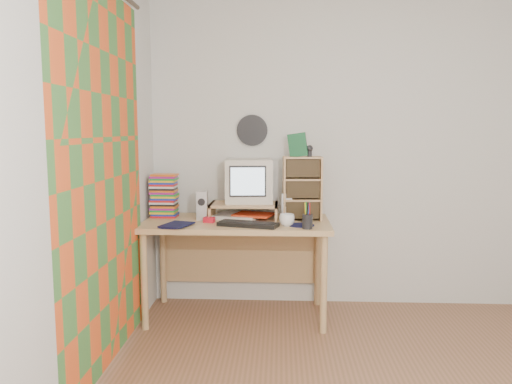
# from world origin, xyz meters

# --- Properties ---
(back_wall) EXTENTS (3.50, 0.00, 3.50)m
(back_wall) POSITION_xyz_m (0.00, 1.75, 1.25)
(back_wall) COLOR silver
(back_wall) RESTS_ON floor
(left_wall) EXTENTS (0.00, 3.50, 3.50)m
(left_wall) POSITION_xyz_m (-1.75, 0.00, 1.25)
(left_wall) COLOR silver
(left_wall) RESTS_ON floor
(curtain) EXTENTS (0.00, 2.20, 2.20)m
(curtain) POSITION_xyz_m (-1.71, 0.48, 1.15)
(curtain) COLOR #E65520
(curtain) RESTS_ON left_wall
(wall_disc) EXTENTS (0.25, 0.02, 0.25)m
(wall_disc) POSITION_xyz_m (-0.93, 1.73, 1.43)
(wall_disc) COLOR black
(wall_disc) RESTS_ON back_wall
(desk) EXTENTS (1.40, 0.70, 0.75)m
(desk) POSITION_xyz_m (-1.03, 1.44, 0.62)
(desk) COLOR tan
(desk) RESTS_ON floor
(monitor_riser) EXTENTS (0.52, 0.30, 0.12)m
(monitor_riser) POSITION_xyz_m (-0.98, 1.48, 0.84)
(monitor_riser) COLOR tan
(monitor_riser) RESTS_ON desk
(crt_monitor) EXTENTS (0.38, 0.38, 0.34)m
(crt_monitor) POSITION_xyz_m (-0.95, 1.53, 1.04)
(crt_monitor) COLOR beige
(crt_monitor) RESTS_ON monitor_riser
(speaker_left) EXTENTS (0.08, 0.08, 0.22)m
(speaker_left) POSITION_xyz_m (-1.29, 1.42, 0.86)
(speaker_left) COLOR silver
(speaker_left) RESTS_ON desk
(speaker_right) EXTENTS (0.08, 0.08, 0.21)m
(speaker_right) POSITION_xyz_m (-0.65, 1.43, 0.85)
(speaker_right) COLOR silver
(speaker_right) RESTS_ON desk
(keyboard) EXTENTS (0.45, 0.25, 0.03)m
(keyboard) POSITION_xyz_m (-0.93, 1.17, 0.76)
(keyboard) COLOR black
(keyboard) RESTS_ON desk
(dvd_stack) EXTENTS (0.20, 0.14, 0.28)m
(dvd_stack) POSITION_xyz_m (-1.61, 1.52, 0.89)
(dvd_stack) COLOR brown
(dvd_stack) RESTS_ON desk
(cd_rack) EXTENTS (0.30, 0.17, 0.48)m
(cd_rack) POSITION_xyz_m (-0.53, 1.45, 0.99)
(cd_rack) COLOR tan
(cd_rack) RESTS_ON desk
(mug) EXTENTS (0.11, 0.11, 0.09)m
(mug) POSITION_xyz_m (-0.65, 1.19, 0.79)
(mug) COLOR white
(mug) RESTS_ON desk
(diary) EXTENTS (0.25, 0.22, 0.04)m
(diary) POSITION_xyz_m (-1.52, 1.16, 0.77)
(diary) COLOR #0E1135
(diary) RESTS_ON desk
(mousepad) EXTENTS (0.22, 0.22, 0.00)m
(mousepad) POSITION_xyz_m (-0.55, 1.22, 0.75)
(mousepad) COLOR #0F1333
(mousepad) RESTS_ON desk
(pen_cup) EXTENTS (0.08, 0.08, 0.14)m
(pen_cup) POSITION_xyz_m (-0.51, 1.10, 0.82)
(pen_cup) COLOR black
(pen_cup) RESTS_ON desk
(papers) EXTENTS (0.39, 0.33, 0.04)m
(papers) POSITION_xyz_m (-0.98, 1.48, 0.77)
(papers) COLOR white
(papers) RESTS_ON desk
(red_box) EXTENTS (0.09, 0.07, 0.04)m
(red_box) POSITION_xyz_m (-1.23, 1.30, 0.77)
(red_box) COLOR red
(red_box) RESTS_ON desk
(game_box) EXTENTS (0.14, 0.06, 0.17)m
(game_box) POSITION_xyz_m (-0.57, 1.43, 1.32)
(game_box) COLOR #1A5B33
(game_box) RESTS_ON cd_rack
(webcam) EXTENTS (0.06, 0.06, 0.09)m
(webcam) POSITION_xyz_m (-0.48, 1.43, 1.28)
(webcam) COLOR black
(webcam) RESTS_ON cd_rack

